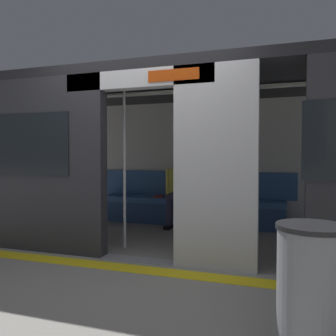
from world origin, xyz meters
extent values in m
plane|color=gray|center=(0.00, 0.00, 0.00)|extent=(60.00, 60.00, 0.00)
cube|color=yellow|center=(0.00, 0.30, 0.00)|extent=(8.00, 0.24, 0.01)
cube|color=silver|center=(-0.87, 0.02, 1.06)|extent=(0.87, 0.12, 2.13)
cube|color=black|center=(-0.87, 0.03, 1.32)|extent=(0.48, 0.02, 0.55)
cube|color=#2D2D33|center=(1.82, 0.00, 1.06)|extent=(2.76, 0.16, 2.13)
cube|color=black|center=(1.40, 0.09, 1.32)|extent=(1.10, 0.02, 0.76)
cube|color=silver|center=(0.00, 0.00, 2.03)|extent=(1.75, 0.16, 0.20)
cube|color=#BF3F0C|center=(-0.44, 0.09, 2.03)|extent=(0.56, 0.02, 0.12)
cube|color=black|center=(0.00, -1.22, 2.19)|extent=(6.40, 2.60, 0.12)
cube|color=gray|center=(0.00, -1.22, 0.00)|extent=(6.08, 2.44, 0.01)
cube|color=silver|center=(0.00, -2.44, 1.06)|extent=(6.08, 0.10, 2.13)
cube|color=#38609E|center=(0.00, -2.38, 0.68)|extent=(3.52, 0.06, 0.45)
cube|color=white|center=(0.00, -1.22, 2.10)|extent=(4.48, 0.16, 0.03)
cube|color=gray|center=(0.00, 0.00, 0.01)|extent=(0.87, 0.19, 0.01)
cube|color=#38609E|center=(0.00, -2.16, 0.41)|extent=(3.19, 0.44, 0.09)
cube|color=navy|center=(0.00, -1.96, 0.18)|extent=(3.19, 0.04, 0.36)
cube|color=#D8CC4C|center=(0.12, -2.14, 0.70)|extent=(0.38, 0.22, 0.50)
sphere|color=#8C664C|center=(0.12, -2.14, 1.05)|extent=(0.21, 0.21, 0.21)
sphere|color=#B2ADA8|center=(0.12, -2.15, 1.09)|extent=(0.19, 0.19, 0.19)
cylinder|color=#D8CC4C|center=(-0.12, -2.11, 0.73)|extent=(0.08, 0.08, 0.44)
cylinder|color=#D8CC4C|center=(0.35, -2.11, 0.73)|extent=(0.08, 0.08, 0.44)
cylinder|color=#38334C|center=(0.03, -1.94, 0.50)|extent=(0.14, 0.40, 0.14)
cylinder|color=#38334C|center=(0.21, -1.94, 0.50)|extent=(0.14, 0.40, 0.14)
cylinder|color=#38334C|center=(0.03, -1.74, 0.25)|extent=(0.10, 0.10, 0.41)
cylinder|color=#38334C|center=(0.21, -1.74, 0.25)|extent=(0.10, 0.10, 0.41)
cube|color=black|center=(0.03, -1.69, 0.03)|extent=(0.10, 0.22, 0.06)
cube|color=black|center=(0.21, -1.69, 0.03)|extent=(0.10, 0.22, 0.06)
cube|color=black|center=(-0.34, -2.14, 0.54)|extent=(0.26, 0.14, 0.17)
cube|color=black|center=(-0.34, -2.07, 0.53)|extent=(0.02, 0.01, 0.14)
cube|color=#B22D2D|center=(0.54, -2.14, 0.47)|extent=(0.18, 0.24, 0.03)
cylinder|color=silver|center=(0.38, -0.42, 1.05)|extent=(0.04, 0.04, 2.11)
cylinder|color=silver|center=(-0.38, -0.56, 1.05)|extent=(0.04, 0.04, 2.11)
cylinder|color=slate|center=(-1.72, 1.37, 0.37)|extent=(0.41, 0.41, 0.74)
cylinder|color=black|center=(-1.72, 1.37, 0.76)|extent=(0.43, 0.43, 0.03)
camera|label=1|loc=(-1.56, 3.62, 1.19)|focal=37.47mm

